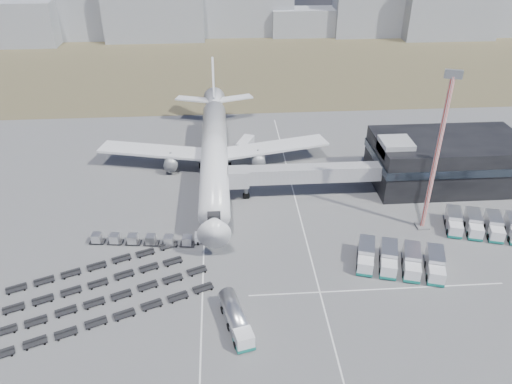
{
  "coord_description": "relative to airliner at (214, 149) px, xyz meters",
  "views": [
    {
      "loc": [
        2.11,
        -64.89,
        52.61
      ],
      "look_at": [
        7.85,
        15.94,
        4.0
      ],
      "focal_mm": 35.0,
      "sensor_mm": 36.0,
      "label": 1
    }
  ],
  "objects": [
    {
      "name": "terminal",
      "position": [
        47.77,
        -8.41,
        -0.04
      ],
      "size": [
        30.4,
        16.4,
        11.0
      ],
      "color": "black",
      "rests_on": "ground"
    },
    {
      "name": "service_trucks_near",
      "position": [
        29.94,
        -35.49,
        -3.66
      ],
      "size": [
        15.07,
        11.0,
        3.0
      ],
      "rotation": [
        0.0,
        0.0,
        -0.29
      ],
      "color": "silver",
      "rests_on": "ground"
    },
    {
      "name": "fuel_tanker",
      "position": [
        2.92,
        -46.63,
        -3.67
      ],
      "size": [
        4.89,
        10.36,
        3.25
      ],
      "rotation": [
        0.0,
        0.0,
        0.24
      ],
      "color": "silver",
      "rests_on": "ground"
    },
    {
      "name": "lane_markings",
      "position": [
        9.77,
        -29.38,
        -5.29
      ],
      "size": [
        47.12,
        110.0,
        0.01
      ],
      "color": "silver",
      "rests_on": "ground"
    },
    {
      "name": "skyline",
      "position": [
        11.05,
        117.13,
        5.54
      ],
      "size": [
        307.03,
        24.64,
        25.76
      ],
      "color": "#8F939D",
      "rests_on": "ground"
    },
    {
      "name": "ground",
      "position": [
        0.0,
        -32.38,
        -5.29
      ],
      "size": [
        420.0,
        420.0,
        0.0
      ],
      "primitive_type": "plane",
      "color": "#565659",
      "rests_on": "ground"
    },
    {
      "name": "jet_bridge",
      "position": [
        15.9,
        -11.95,
        -0.24
      ],
      "size": [
        30.3,
        3.8,
        7.05
      ],
      "color": "#939399",
      "rests_on": "ground"
    },
    {
      "name": "baggage_dollies",
      "position": [
        -17.42,
        -38.29,
        -4.93
      ],
      "size": [
        33.68,
        24.92,
        0.73
      ],
      "rotation": [
        0.0,
        0.0,
        0.39
      ],
      "color": "black",
      "rests_on": "ground"
    },
    {
      "name": "service_trucks_far",
      "position": [
        48.2,
        -26.67,
        -3.75
      ],
      "size": [
        14.23,
        10.36,
        2.84
      ],
      "rotation": [
        0.0,
        0.0,
        -0.29
      ],
      "color": "silver",
      "rests_on": "ground"
    },
    {
      "name": "floodlight_mast",
      "position": [
        37.88,
        -24.34,
        9.43
      ],
      "size": [
        2.8,
        2.27,
        29.36
      ],
      "rotation": [
        0.0,
        0.0,
        -0.32
      ],
      "color": "red",
      "rests_on": "ground"
    },
    {
      "name": "uld_row",
      "position": [
        -12.73,
        -26.04,
        -4.29
      ],
      "size": [
        18.51,
        3.74,
        1.68
      ],
      "rotation": [
        0.0,
        0.0,
        -0.12
      ],
      "color": "black",
      "rests_on": "ground"
    },
    {
      "name": "pushback_tug",
      "position": [
        -1.79,
        -26.05,
        -4.5
      ],
      "size": [
        3.58,
        2.02,
        1.58
      ],
      "primitive_type": "cube",
      "rotation": [
        0.0,
        0.0,
        0.0
      ],
      "color": "silver",
      "rests_on": "ground"
    },
    {
      "name": "catering_truck",
      "position": [
        7.12,
        8.97,
        -3.8
      ],
      "size": [
        4.81,
        6.88,
        2.92
      ],
      "rotation": [
        0.0,
        0.0,
        -0.39
      ],
      "color": "silver",
      "rests_on": "ground"
    },
    {
      "name": "grass_strip",
      "position": [
        0.0,
        77.62,
        -5.29
      ],
      "size": [
        420.0,
        90.0,
        0.01
      ],
      "primitive_type": "cube",
      "color": "brown",
      "rests_on": "ground"
    },
    {
      "name": "airliner",
      "position": [
        0.0,
        0.0,
        0.0
      ],
      "size": [
        51.59,
        64.53,
        17.62
      ],
      "color": "silver",
      "rests_on": "ground"
    }
  ]
}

